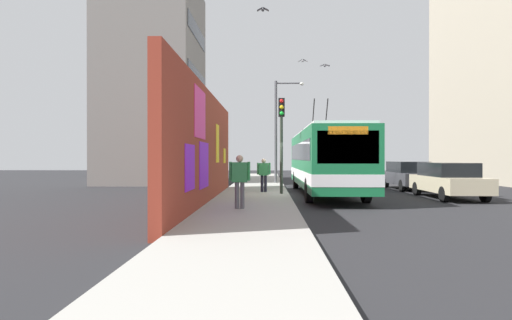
{
  "coord_description": "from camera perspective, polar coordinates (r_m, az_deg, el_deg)",
  "views": [
    {
      "loc": [
        -19.72,
        0.97,
        1.8
      ],
      "look_at": [
        0.12,
        1.54,
        1.69
      ],
      "focal_mm": 29.38,
      "sensor_mm": 36.0,
      "label": 1
    }
  ],
  "objects": [
    {
      "name": "graffiti_wall",
      "position": [
        16.27,
        -6.78,
        1.64
      ],
      "size": [
        14.78,
        0.32,
        4.35
      ],
      "color": "maroon",
      "rests_on": "ground_plane"
    },
    {
      "name": "city_bus",
      "position": [
        20.86,
        9.26,
        0.14
      ],
      "size": [
        12.35,
        2.55,
        4.9
      ],
      "color": "#19723F",
      "rests_on": "ground_plane"
    },
    {
      "name": "ground_plane",
      "position": [
        19.82,
        4.45,
        -4.91
      ],
      "size": [
        80.0,
        80.0,
        0.0
      ],
      "primitive_type": "plane",
      "color": "#232326"
    },
    {
      "name": "street_lamp",
      "position": [
        27.78,
        3.16,
        4.9
      ],
      "size": [
        0.44,
        1.94,
        6.73
      ],
      "color": "#4C4C51",
      "rests_on": "sidewalk_slab"
    },
    {
      "name": "pedestrian_near_wall",
      "position": [
        13.6,
        -2.24,
        -2.31
      ],
      "size": [
        0.23,
        0.69,
        1.74
      ],
      "color": "#595960",
      "rests_on": "sidewalk_slab"
    },
    {
      "name": "pedestrian_midblock",
      "position": [
        20.23,
        1.07,
        -1.71
      ],
      "size": [
        0.22,
        0.65,
        1.61
      ],
      "color": "#1E1E2D",
      "rests_on": "sidewalk_slab"
    },
    {
      "name": "building_far_right",
      "position": [
        37.53,
        30.83,
        10.92
      ],
      "size": [
        13.41,
        6.36,
        17.48
      ],
      "color": "#9E937F",
      "rests_on": "ground_plane"
    },
    {
      "name": "building_far_left",
      "position": [
        31.58,
        -13.71,
        10.19
      ],
      "size": [
        8.23,
        6.27,
        14.46
      ],
      "color": "gray",
      "rests_on": "ground_plane"
    },
    {
      "name": "parked_car_champagne",
      "position": [
        20.38,
        24.67,
        -2.43
      ],
      "size": [
        4.7,
        1.86,
        1.58
      ],
      "color": "#C6B793",
      "rests_on": "ground_plane"
    },
    {
      "name": "sidewalk_slab",
      "position": [
        19.8,
        -0.2,
        -4.69
      ],
      "size": [
        48.0,
        3.2,
        0.15
      ],
      "primitive_type": "cube",
      "color": "#9E9B93",
      "rests_on": "ground_plane"
    },
    {
      "name": "parked_car_dark_gray",
      "position": [
        25.35,
        19.97,
        -1.89
      ],
      "size": [
        4.7,
        1.84,
        1.58
      ],
      "color": "#38383D",
      "rests_on": "ground_plane"
    },
    {
      "name": "flying_pigeons",
      "position": [
        21.43,
        6.23,
        16.65
      ],
      "size": [
        6.86,
        3.91,
        2.08
      ],
      "color": "slate"
    },
    {
      "name": "traffic_light",
      "position": [
        19.21,
        3.49,
        4.16
      ],
      "size": [
        0.49,
        0.28,
        4.39
      ],
      "color": "#2D382D",
      "rests_on": "sidewalk_slab"
    }
  ]
}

